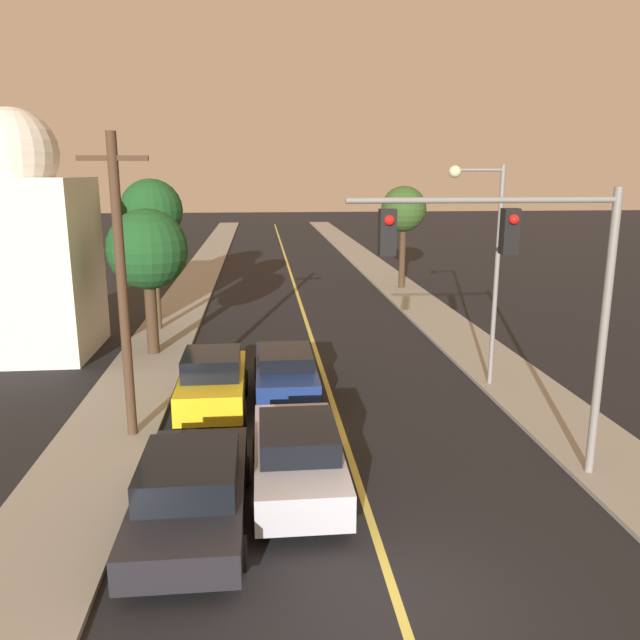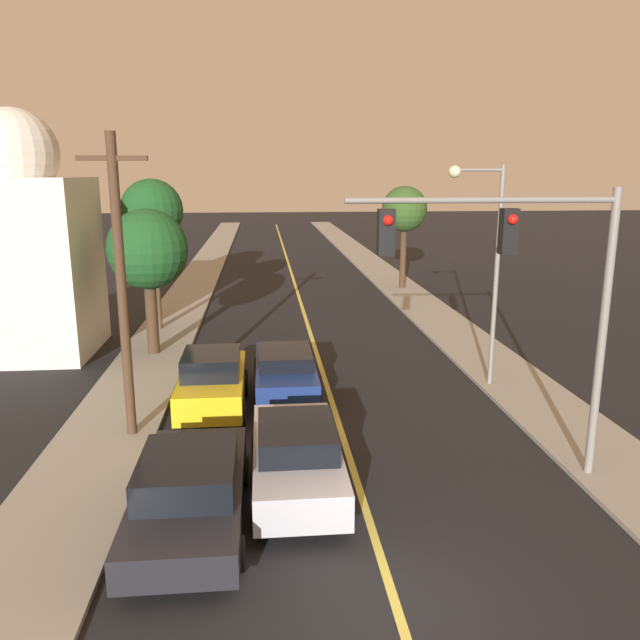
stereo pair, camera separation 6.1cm
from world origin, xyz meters
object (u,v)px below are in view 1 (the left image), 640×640
(utility_pole_left, at_px, (122,284))
(domed_building_left, at_px, (23,248))
(traffic_signal_mast, at_px, (525,274))
(streetlamp_right, at_px, (485,246))
(car_outer_lane_front, at_px, (191,490))
(tree_right_near, at_px, (404,210))
(car_outer_lane_second, at_px, (213,381))
(tree_left_near, at_px, (152,212))
(tree_left_far, at_px, (147,250))
(car_near_lane_front, at_px, (298,455))
(car_near_lane_second, at_px, (285,369))

(utility_pole_left, height_order, domed_building_left, domed_building_left)
(traffic_signal_mast, height_order, domed_building_left, domed_building_left)
(traffic_signal_mast, xyz_separation_m, streetlamp_right, (1.35, 5.96, -0.14))
(car_outer_lane_front, bearing_deg, domed_building_left, 119.60)
(car_outer_lane_front, height_order, tree_right_near, tree_right_near)
(car_outer_lane_front, distance_m, car_outer_lane_second, 5.86)
(car_outer_lane_second, bearing_deg, traffic_signal_mast, -35.00)
(car_outer_lane_front, height_order, streetlamp_right, streetlamp_right)
(car_outer_lane_second, distance_m, domed_building_left, 10.15)
(car_outer_lane_front, height_order, tree_left_near, tree_left_near)
(streetlamp_right, distance_m, utility_pole_left, 10.39)
(tree_left_near, bearing_deg, streetlamp_right, -36.68)
(streetlamp_right, bearing_deg, tree_left_far, 157.18)
(car_near_lane_front, bearing_deg, streetlamp_right, 44.95)
(car_near_lane_second, xyz_separation_m, tree_right_near, (7.38, 16.73, 3.76))
(traffic_signal_mast, distance_m, tree_right_near, 22.91)
(traffic_signal_mast, distance_m, domed_building_left, 17.84)
(car_near_lane_front, distance_m, tree_left_near, 15.62)
(car_near_lane_second, height_order, car_outer_lane_front, car_outer_lane_front)
(car_outer_lane_second, xyz_separation_m, utility_pole_left, (-1.92, -1.62, 3.06))
(car_near_lane_second, relative_size, streetlamp_right, 0.69)
(domed_building_left, bearing_deg, utility_pole_left, -57.90)
(car_near_lane_front, distance_m, car_outer_lane_front, 2.37)
(car_outer_lane_front, relative_size, utility_pole_left, 0.67)
(traffic_signal_mast, distance_m, tree_left_near, 17.15)
(car_near_lane_front, distance_m, car_near_lane_second, 6.03)
(traffic_signal_mast, bearing_deg, tree_left_near, 124.30)
(car_near_lane_front, relative_size, tree_left_far, 0.88)
(streetlamp_right, bearing_deg, tree_right_near, 85.25)
(car_near_lane_front, distance_m, tree_left_far, 11.83)
(traffic_signal_mast, height_order, utility_pole_left, utility_pole_left)
(utility_pole_left, distance_m, tree_left_far, 7.38)
(tree_left_near, bearing_deg, car_near_lane_second, -58.30)
(car_near_lane_second, bearing_deg, streetlamp_right, -0.52)
(streetlamp_right, xyz_separation_m, domed_building_left, (-15.14, 5.34, -0.50))
(tree_left_near, bearing_deg, traffic_signal_mast, -55.70)
(car_near_lane_second, bearing_deg, tree_right_near, 66.20)
(car_near_lane_second, bearing_deg, utility_pole_left, -143.66)
(car_outer_lane_front, distance_m, domed_building_left, 14.68)
(car_near_lane_second, xyz_separation_m, traffic_signal_mast, (4.63, -6.01, 3.81))
(car_outer_lane_front, bearing_deg, utility_pole_left, 114.36)
(car_near_lane_second, bearing_deg, car_near_lane_front, -90.00)
(car_outer_lane_second, bearing_deg, utility_pole_left, -139.89)
(tree_left_near, bearing_deg, utility_pole_left, -84.63)
(streetlamp_right, xyz_separation_m, utility_pole_left, (-9.98, -2.88, -0.46))
(utility_pole_left, bearing_deg, car_near_lane_second, 36.34)
(utility_pole_left, relative_size, tree_left_near, 1.18)
(car_near_lane_front, bearing_deg, tree_left_far, 113.95)
(car_outer_lane_front, height_order, car_outer_lane_second, car_outer_lane_second)
(traffic_signal_mast, height_order, tree_left_near, tree_left_near)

